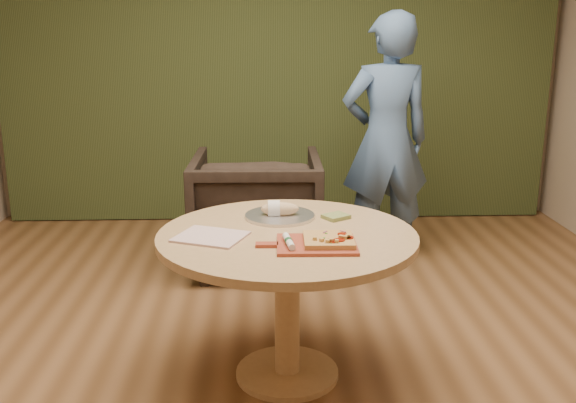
% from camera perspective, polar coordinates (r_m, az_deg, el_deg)
% --- Properties ---
extents(room_shell, '(5.04, 6.04, 2.84)m').
position_cam_1_polar(room_shell, '(2.80, 0.47, 9.39)').
color(room_shell, brown).
rests_on(room_shell, ground).
extents(curtain, '(4.80, 0.14, 2.78)m').
position_cam_1_polar(curtain, '(5.69, -0.96, 12.30)').
color(curtain, '#2B3719').
rests_on(curtain, ground).
extents(pedestal_table, '(1.23, 1.23, 0.75)m').
position_cam_1_polar(pedestal_table, '(3.07, -0.07, -5.30)').
color(pedestal_table, tan).
rests_on(pedestal_table, ground).
extents(pizza_paddle, '(0.45, 0.29, 0.01)m').
position_cam_1_polar(pizza_paddle, '(2.84, 2.34, -3.84)').
color(pizza_paddle, '#9C3D27').
rests_on(pizza_paddle, pedestal_table).
extents(flatbread_pizza, '(0.22, 0.22, 0.04)m').
position_cam_1_polar(flatbread_pizza, '(2.85, 3.69, -3.41)').
color(flatbread_pizza, tan).
rests_on(flatbread_pizza, pizza_paddle).
extents(cutlery_roll, '(0.05, 0.20, 0.03)m').
position_cam_1_polar(cutlery_roll, '(2.81, 0.07, -3.56)').
color(cutlery_roll, silver).
rests_on(cutlery_roll, pizza_paddle).
extents(newspaper, '(0.37, 0.35, 0.01)m').
position_cam_1_polar(newspaper, '(2.97, -6.88, -3.13)').
color(newspaper, white).
rests_on(newspaper, pedestal_table).
extents(serving_tray, '(0.36, 0.36, 0.02)m').
position_cam_1_polar(serving_tray, '(3.27, -0.73, -1.28)').
color(serving_tray, silver).
rests_on(serving_tray, pedestal_table).
extents(bread_roll, '(0.19, 0.09, 0.09)m').
position_cam_1_polar(bread_roll, '(3.26, -0.89, -0.67)').
color(bread_roll, tan).
rests_on(bread_roll, serving_tray).
extents(green_packet, '(0.16, 0.15, 0.02)m').
position_cam_1_polar(green_packet, '(3.25, 4.28, -1.34)').
color(green_packet, '#57672E').
rests_on(green_packet, pedestal_table).
extents(armchair, '(0.91, 0.86, 0.92)m').
position_cam_1_polar(armchair, '(4.59, -2.81, -0.29)').
color(armchair, black).
rests_on(armchair, ground).
extents(person_standing, '(0.71, 0.52, 1.80)m').
position_cam_1_polar(person_standing, '(4.69, 8.70, 5.40)').
color(person_standing, '#476792').
rests_on(person_standing, ground).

